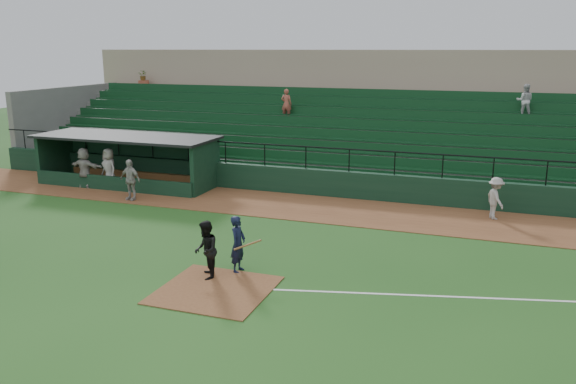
% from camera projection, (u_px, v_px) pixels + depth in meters
% --- Properties ---
extents(ground, '(90.00, 90.00, 0.00)m').
position_uv_depth(ground, '(230.00, 277.00, 16.97)').
color(ground, '#215019').
rests_on(ground, ground).
extents(warning_track, '(40.00, 4.00, 0.03)m').
position_uv_depth(warning_track, '(312.00, 208.00, 24.28)').
color(warning_track, brown).
rests_on(warning_track, ground).
extents(home_plate_dirt, '(3.00, 3.00, 0.03)m').
position_uv_depth(home_plate_dirt, '(215.00, 290.00, 16.05)').
color(home_plate_dirt, brown).
rests_on(home_plate_dirt, ground).
extents(foul_line, '(17.49, 4.44, 0.01)m').
position_uv_depth(foul_line, '(523.00, 300.00, 15.46)').
color(foul_line, white).
rests_on(foul_line, ground).
extents(stadium_structure, '(38.00, 13.08, 6.40)m').
position_uv_depth(stadium_structure, '(359.00, 128.00, 31.46)').
color(stadium_structure, black).
rests_on(stadium_structure, ground).
extents(dugout, '(8.90, 3.20, 2.42)m').
position_uv_depth(dugout, '(132.00, 156.00, 28.57)').
color(dugout, black).
rests_on(dugout, ground).
extents(batter_at_plate, '(1.00, 0.68, 1.72)m').
position_uv_depth(batter_at_plate, '(238.00, 244.00, 17.22)').
color(batter_at_plate, black).
rests_on(batter_at_plate, ground).
extents(umpire, '(0.95, 1.04, 1.72)m').
position_uv_depth(umpire, '(206.00, 250.00, 16.71)').
color(umpire, black).
rests_on(umpire, ground).
extents(runner, '(1.03, 1.23, 1.65)m').
position_uv_depth(runner, '(495.00, 198.00, 22.50)').
color(runner, '#A49F9A').
rests_on(runner, warning_track).
extents(dugout_player_a, '(1.09, 0.55, 1.79)m').
position_uv_depth(dugout_player_a, '(130.00, 180.00, 25.33)').
color(dugout_player_a, '#AAA59F').
rests_on(dugout_player_a, warning_track).
extents(dugout_player_b, '(1.08, 0.89, 1.90)m').
position_uv_depth(dugout_player_b, '(109.00, 168.00, 27.46)').
color(dugout_player_b, '#A8A29D').
rests_on(dugout_player_b, warning_track).
extents(dugout_player_c, '(1.81, 0.69, 1.91)m').
position_uv_depth(dugout_player_c, '(85.00, 168.00, 27.57)').
color(dugout_player_c, '#AAA49F').
rests_on(dugout_player_c, warning_track).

